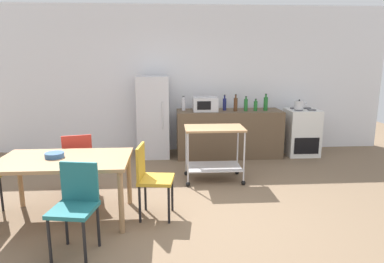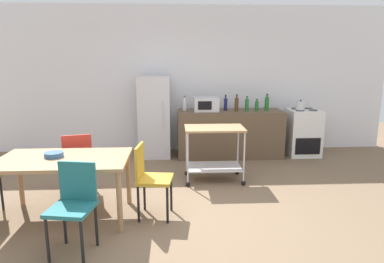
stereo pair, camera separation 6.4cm
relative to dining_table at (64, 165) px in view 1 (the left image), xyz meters
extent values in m
plane|color=brown|center=(1.47, -0.05, -0.67)|extent=(12.00, 12.00, 0.00)
cube|color=white|center=(1.47, 3.15, 0.78)|extent=(8.40, 0.12, 2.90)
cube|color=brown|center=(2.37, 2.55, -0.22)|extent=(2.00, 0.64, 0.90)
cube|color=#A37A51|center=(0.00, 0.00, 0.06)|extent=(1.50, 0.90, 0.04)
cylinder|color=#A37A51|center=(0.69, -0.39, -0.32)|extent=(0.06, 0.06, 0.71)
cylinder|color=#A37A51|center=(-0.69, 0.39, -0.32)|extent=(0.06, 0.06, 0.71)
cylinder|color=#A37A51|center=(0.69, 0.39, -0.32)|extent=(0.06, 0.06, 0.71)
cylinder|color=black|center=(-0.89, 0.27, -0.45)|extent=(0.03, 0.03, 0.45)
cube|color=#B72D23|center=(-0.04, 0.77, -0.20)|extent=(0.48, 0.48, 0.04)
cube|color=#B72D23|center=(0.00, 0.59, 0.02)|extent=(0.38, 0.12, 0.40)
cylinder|color=black|center=(0.08, 0.97, -0.45)|extent=(0.03, 0.03, 0.45)
cylinder|color=black|center=(-0.25, 0.90, -0.45)|extent=(0.03, 0.03, 0.45)
cylinder|color=black|center=(0.16, 0.64, -0.45)|extent=(0.03, 0.03, 0.45)
cylinder|color=black|center=(-0.17, 0.57, -0.45)|extent=(0.03, 0.03, 0.45)
cube|color=gold|center=(1.06, -0.01, -0.20)|extent=(0.45, 0.45, 0.04)
cube|color=gold|center=(0.88, 0.01, 0.02)|extent=(0.08, 0.38, 0.40)
cylinder|color=black|center=(1.21, -0.20, -0.45)|extent=(0.03, 0.03, 0.45)
cylinder|color=black|center=(1.25, 0.13, -0.45)|extent=(0.03, 0.03, 0.45)
cylinder|color=black|center=(0.87, -0.16, -0.45)|extent=(0.03, 0.03, 0.45)
cylinder|color=black|center=(0.91, 0.18, -0.45)|extent=(0.03, 0.03, 0.45)
cube|color=#1E666B|center=(0.29, -0.79, -0.20)|extent=(0.46, 0.46, 0.04)
cube|color=#1E666B|center=(0.32, -0.62, 0.02)|extent=(0.38, 0.10, 0.40)
cylinder|color=black|center=(0.10, -0.93, -0.45)|extent=(0.03, 0.03, 0.45)
cylinder|color=black|center=(0.43, -0.99, -0.45)|extent=(0.03, 0.03, 0.45)
cylinder|color=black|center=(0.16, -0.60, -0.45)|extent=(0.03, 0.03, 0.45)
cylinder|color=black|center=(0.49, -0.66, -0.45)|extent=(0.03, 0.03, 0.45)
cube|color=white|center=(3.82, 2.57, -0.22)|extent=(0.60, 0.60, 0.90)
cube|color=black|center=(3.82, 2.26, -0.42)|extent=(0.48, 0.01, 0.32)
cylinder|color=#47474C|center=(3.69, 2.45, 0.24)|extent=(0.16, 0.16, 0.02)
cylinder|color=#47474C|center=(3.95, 2.45, 0.24)|extent=(0.16, 0.16, 0.02)
cylinder|color=#47474C|center=(3.69, 2.69, 0.24)|extent=(0.16, 0.16, 0.02)
cylinder|color=#47474C|center=(3.95, 2.69, 0.24)|extent=(0.16, 0.16, 0.02)
cube|color=silver|center=(0.92, 2.65, 0.10)|extent=(0.60, 0.60, 1.55)
cylinder|color=silver|center=(1.10, 2.33, 0.18)|extent=(0.02, 0.02, 0.50)
cube|color=#A37A51|center=(1.91, 1.20, 0.16)|extent=(0.90, 0.56, 0.03)
cube|color=silver|center=(1.91, 1.20, -0.45)|extent=(0.83, 0.52, 0.02)
cylinder|color=silver|center=(1.49, 0.95, -0.22)|extent=(0.02, 0.02, 0.76)
sphere|color=black|center=(1.49, 0.95, -0.64)|extent=(0.07, 0.07, 0.07)
cylinder|color=silver|center=(2.33, 0.95, -0.22)|extent=(0.02, 0.02, 0.76)
sphere|color=black|center=(2.33, 0.95, -0.64)|extent=(0.07, 0.07, 0.07)
cylinder|color=silver|center=(1.49, 1.45, -0.22)|extent=(0.02, 0.02, 0.76)
sphere|color=black|center=(1.49, 1.45, -0.64)|extent=(0.07, 0.07, 0.07)
cylinder|color=silver|center=(2.33, 1.45, -0.22)|extent=(0.02, 0.02, 0.76)
sphere|color=black|center=(2.33, 1.45, -0.64)|extent=(0.07, 0.07, 0.07)
cylinder|color=silver|center=(1.50, 2.62, 0.33)|extent=(0.08, 0.08, 0.21)
cylinder|color=silver|center=(1.50, 2.62, 0.47)|extent=(0.03, 0.03, 0.05)
cylinder|color=black|center=(1.50, 2.62, 0.50)|extent=(0.04, 0.04, 0.01)
cube|color=silver|center=(1.90, 2.50, 0.36)|extent=(0.46, 0.34, 0.26)
cube|color=black|center=(1.86, 2.33, 0.36)|extent=(0.25, 0.01, 0.16)
cylinder|color=navy|center=(2.28, 2.58, 0.34)|extent=(0.07, 0.07, 0.23)
cylinder|color=navy|center=(2.28, 2.58, 0.49)|extent=(0.03, 0.03, 0.06)
cylinder|color=black|center=(2.28, 2.58, 0.52)|extent=(0.03, 0.03, 0.01)
cylinder|color=#4C2D19|center=(2.48, 2.46, 0.35)|extent=(0.07, 0.07, 0.25)
cylinder|color=#4C2D19|center=(2.48, 2.46, 0.51)|extent=(0.03, 0.03, 0.06)
cylinder|color=black|center=(2.48, 2.46, 0.54)|extent=(0.04, 0.04, 0.01)
cylinder|color=#1E6628|center=(2.67, 2.47, 0.34)|extent=(0.07, 0.07, 0.23)
cylinder|color=#1E6628|center=(2.67, 2.47, 0.48)|extent=(0.03, 0.03, 0.04)
cylinder|color=black|center=(2.67, 2.47, 0.50)|extent=(0.03, 0.03, 0.01)
cylinder|color=#1E6628|center=(2.86, 2.47, 0.32)|extent=(0.07, 0.07, 0.18)
cylinder|color=#1E6628|center=(2.86, 2.47, 0.43)|extent=(0.03, 0.03, 0.04)
cylinder|color=black|center=(2.86, 2.47, 0.45)|extent=(0.04, 0.04, 0.01)
cylinder|color=#1E6628|center=(3.06, 2.50, 0.36)|extent=(0.08, 0.08, 0.25)
cylinder|color=#1E6628|center=(3.06, 2.50, 0.51)|extent=(0.04, 0.04, 0.05)
cylinder|color=black|center=(3.06, 2.50, 0.54)|extent=(0.04, 0.04, 0.01)
cylinder|color=#33598C|center=(-0.12, 0.05, 0.11)|extent=(0.22, 0.22, 0.06)
cylinder|color=silver|center=(3.70, 2.47, 0.33)|extent=(0.17, 0.17, 0.16)
sphere|color=black|center=(3.70, 2.47, 0.42)|extent=(0.03, 0.03, 0.03)
cylinder|color=silver|center=(3.82, 2.47, 0.35)|extent=(0.08, 0.02, 0.07)
camera|label=1|loc=(1.22, -3.94, 1.23)|focal=32.38mm
camera|label=2|loc=(1.29, -3.94, 1.23)|focal=32.38mm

